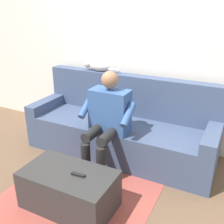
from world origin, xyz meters
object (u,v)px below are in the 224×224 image
Objects in this scene: coffee_table at (69,189)px; cat_on_backrest at (97,66)px; remote_black at (78,175)px; person_solo_seated at (107,117)px; couch at (121,129)px.

cat_on_backrest is (0.47, -1.37, 0.82)m from coffee_table.
remote_black is at bearing 113.07° from cat_on_backrest.
remote_black is (-0.58, 1.36, -0.63)m from cat_on_backrest.
coffee_table is at bearing 89.30° from person_solo_seated.
person_solo_seated reaches higher than remote_black.
cat_on_backrest is at bearing -53.00° from person_solo_seated.
coffee_table is (0.00, 1.12, -0.13)m from couch.
couch is 1.13m from coffee_table.
coffee_table is 0.85m from person_solo_seated.
coffee_table is at bearing 175.97° from remote_black.
person_solo_seated is 8.67× the size of remote_black.
coffee_table is at bearing 109.11° from cat_on_backrest.
remote_black is (-0.10, 0.72, -0.24)m from person_solo_seated.
couch is 4.45× the size of cat_on_backrest.
cat_on_backrest is 4.02× the size of remote_black.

